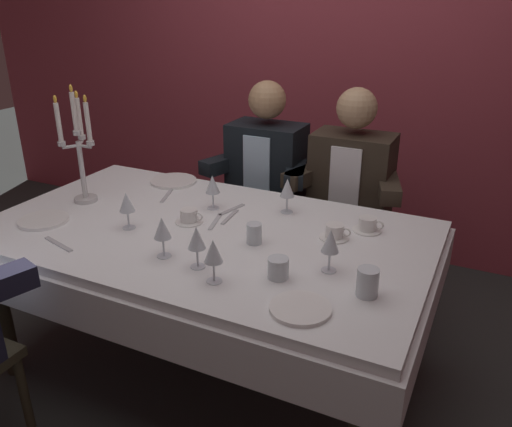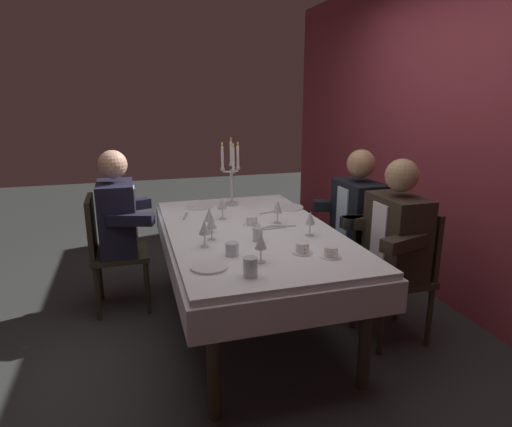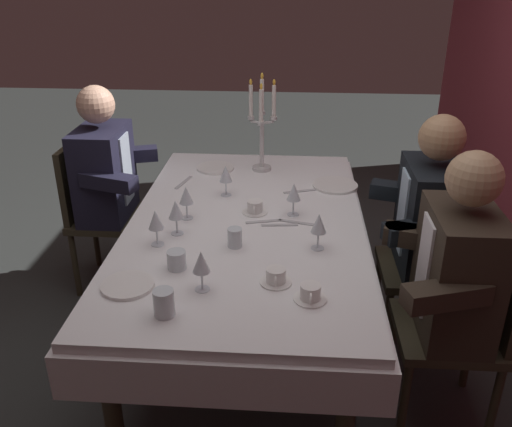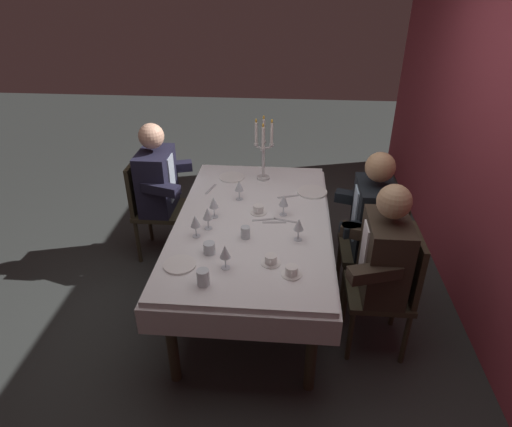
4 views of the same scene
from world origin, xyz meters
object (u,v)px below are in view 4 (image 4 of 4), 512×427
at_px(coffee_cup_1, 271,260).
at_px(dinner_plate_0, 180,265).
at_px(wine_glass_3, 208,214).
at_px(wine_glass_4, 195,222).
at_px(water_tumbler_0, 209,248).
at_px(dining_table, 253,233).
at_px(coffee_cup_0, 292,271).
at_px(candelabra, 263,152).
at_px(water_tumbler_2, 245,232).
at_px(seated_diner_1, 373,217).
at_px(seated_diner_0, 156,180).
at_px(wine_glass_6, 214,203).
at_px(wine_glass_0, 239,186).
at_px(coffee_cup_2, 258,210).
at_px(wine_glass_2, 225,252).
at_px(water_tumbler_1, 203,278).
at_px(wine_glass_5, 299,225).
at_px(seated_diner_2, 385,257).
at_px(dinner_plate_2, 232,177).
at_px(dinner_plate_1, 312,192).
at_px(wine_glass_1, 284,201).

bearing_deg(coffee_cup_1, dinner_plate_0, -83.16).
distance_m(wine_glass_3, wine_glass_4, 0.13).
distance_m(wine_glass_4, water_tumbler_0, 0.24).
bearing_deg(dining_table, coffee_cup_0, 24.53).
height_order(candelabra, water_tumbler_2, candelabra).
bearing_deg(seated_diner_1, seated_diner_0, -105.25).
relative_size(water_tumbler_0, water_tumbler_2, 0.90).
distance_m(wine_glass_3, wine_glass_6, 0.16).
bearing_deg(wine_glass_0, coffee_cup_2, 39.25).
bearing_deg(wine_glass_2, water_tumbler_1, -32.13).
height_order(candelabra, wine_glass_6, candelabra).
distance_m(coffee_cup_0, seated_diner_1, 0.95).
xyz_separation_m(dining_table, wine_glass_2, (0.60, -0.11, 0.23)).
xyz_separation_m(wine_glass_4, wine_glass_5, (-0.01, 0.69, 0.00)).
bearing_deg(wine_glass_2, wine_glass_0, -178.83).
bearing_deg(water_tumbler_1, wine_glass_4, -164.06).
relative_size(coffee_cup_0, seated_diner_1, 0.11).
xyz_separation_m(wine_glass_6, water_tumbler_0, (0.46, 0.04, -0.08)).
xyz_separation_m(wine_glass_5, coffee_cup_1, (0.29, -0.17, -0.09)).
bearing_deg(seated_diner_2, water_tumbler_1, -71.35).
bearing_deg(wine_glass_5, dinner_plate_2, -148.49).
bearing_deg(seated_diner_1, coffee_cup_1, -48.46).
distance_m(candelabra, wine_glass_4, 1.04).
relative_size(dining_table, wine_glass_4, 11.83).
xyz_separation_m(coffee_cup_0, coffee_cup_2, (-0.73, -0.26, 0.00)).
height_order(candelabra, dinner_plate_0, candelabra).
bearing_deg(water_tumbler_0, candelabra, 166.70).
bearing_deg(wine_glass_6, wine_glass_4, -16.53).
height_order(coffee_cup_1, seated_diner_0, seated_diner_0).
distance_m(wine_glass_6, seated_diner_0, 0.85).
height_order(dinner_plate_1, coffee_cup_1, coffee_cup_1).
relative_size(dinner_plate_2, seated_diner_2, 0.18).
bearing_deg(dinner_plate_2, wine_glass_0, 16.07).
distance_m(wine_glass_1, seated_diner_2, 0.83).
xyz_separation_m(dinner_plate_2, wine_glass_2, (1.28, 0.13, 0.11)).
xyz_separation_m(water_tumbler_0, seated_diner_1, (-0.56, 1.12, -0.04)).
bearing_deg(seated_diner_0, coffee_cup_1, 42.94).
distance_m(wine_glass_1, wine_glass_6, 0.51).
bearing_deg(coffee_cup_0, dinner_plate_0, -93.07).
height_order(wine_glass_6, seated_diner_2, seated_diner_2).
distance_m(dining_table, wine_glass_0, 0.40).
bearing_deg(wine_glass_0, dinner_plate_2, -163.93).
distance_m(wine_glass_1, water_tumbler_0, 0.71).
xyz_separation_m(water_tumbler_1, coffee_cup_0, (-0.13, 0.51, -0.02)).
relative_size(dinner_plate_2, wine_glass_1, 1.33).
xyz_separation_m(dining_table, coffee_cup_1, (0.53, 0.16, 0.15)).
bearing_deg(wine_glass_3, water_tumbler_0, 11.37).
bearing_deg(coffee_cup_0, water_tumbler_2, -140.52).
relative_size(candelabra, wine_glass_2, 3.42).
bearing_deg(wine_glass_0, wine_glass_5, 40.12).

